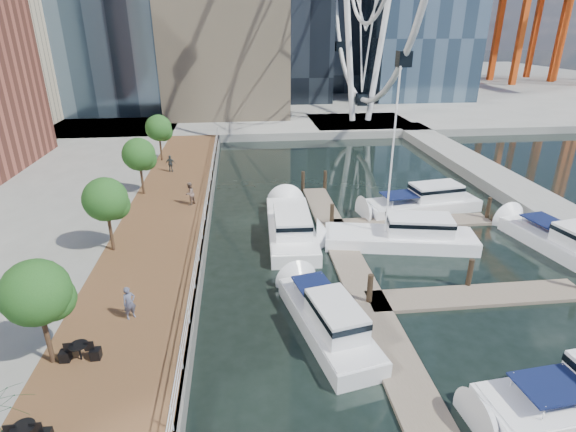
{
  "coord_description": "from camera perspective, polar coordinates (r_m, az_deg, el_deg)",
  "views": [
    {
      "loc": [
        -3.45,
        -11.51,
        13.64
      ],
      "look_at": [
        -0.72,
        13.39,
        3.0
      ],
      "focal_mm": 28.0,
      "sensor_mm": 36.0,
      "label": 1
    }
  ],
  "objects": [
    {
      "name": "railing",
      "position": [
        29.27,
        -10.89,
        -1.88
      ],
      "size": [
        0.1,
        60.0,
        1.05
      ],
      "primitive_type": null,
      "color": "white",
      "rests_on": "boardwalk"
    },
    {
      "name": "seawall",
      "position": [
        29.7,
        -10.55,
        -3.67
      ],
      "size": [
        0.25,
        60.0,
        1.0
      ],
      "primitive_type": "cube",
      "color": "#595954",
      "rests_on": "ground"
    },
    {
      "name": "pedestrian_mid",
      "position": [
        34.91,
        -12.38,
        2.8
      ],
      "size": [
        1.02,
        1.09,
        1.78
      ],
      "primitive_type": "imported",
      "rotation": [
        0.0,
        0.0,
        -2.11
      ],
      "color": "#84685B",
      "rests_on": "boardwalk"
    },
    {
      "name": "land_far",
      "position": [
        114.32,
        -4.68,
        16.34
      ],
      "size": [
        200.0,
        114.0,
        1.0
      ],
      "primitive_type": "cube",
      "color": "gray",
      "rests_on": "ground"
    },
    {
      "name": "street_trees",
      "position": [
        28.31,
        -22.19,
        1.96
      ],
      "size": [
        2.6,
        42.6,
        4.6
      ],
      "color": "#3F2B1C",
      "rests_on": "ground"
    },
    {
      "name": "pier",
      "position": [
        67.16,
        9.11,
        11.45
      ],
      "size": [
        14.0,
        12.0,
        1.0
      ],
      "primitive_type": "cube",
      "color": "gray",
      "rests_on": "ground"
    },
    {
      "name": "moored_yachts",
      "position": [
        29.86,
        16.01,
        -5.14
      ],
      "size": [
        21.51,
        28.91,
        11.5
      ],
      "color": "white",
      "rests_on": "ground"
    },
    {
      "name": "pedestrian_near",
      "position": [
        22.39,
        -19.51,
        -10.36
      ],
      "size": [
        0.71,
        0.66,
        1.63
      ],
      "primitive_type": "imported",
      "rotation": [
        0.0,
        0.0,
        0.62
      ],
      "color": "#53566E",
      "rests_on": "boardwalk"
    },
    {
      "name": "pedestrian_far",
      "position": [
        43.56,
        -14.69,
        6.46
      ],
      "size": [
        0.97,
        0.52,
        1.56
      ],
      "primitive_type": "imported",
      "rotation": [
        0.0,
        0.0,
        2.98
      ],
      "color": "#31383D",
      "rests_on": "boardwalk"
    },
    {
      "name": "floating_docks",
      "position": [
        27.66,
        19.14,
        -6.78
      ],
      "size": [
        16.0,
        34.0,
        2.6
      ],
      "color": "#6D6051",
      "rests_on": "ground"
    },
    {
      "name": "breakwater",
      "position": [
        41.42,
        28.69,
        1.59
      ],
      "size": [
        4.0,
        60.0,
        1.0
      ],
      "primitive_type": "cube",
      "color": "gray",
      "rests_on": "ground"
    },
    {
      "name": "boardwalk",
      "position": [
        30.1,
        -16.25,
        -3.86
      ],
      "size": [
        6.0,
        60.0,
        1.0
      ],
      "primitive_type": "cube",
      "color": "brown",
      "rests_on": "ground"
    }
  ]
}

